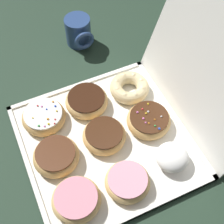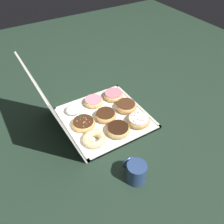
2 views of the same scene
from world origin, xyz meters
name	(u,v)px [view 1 (image 1 of 2)]	position (x,y,z in m)	size (l,w,h in m)	color
ground_plane	(105,143)	(0.00, 0.00, 0.00)	(3.00, 3.00, 0.00)	#233828
donut_box	(105,142)	(0.00, 0.00, 0.01)	(0.42, 0.42, 0.01)	white
box_lid_open	(208,61)	(0.00, 0.26, 0.19)	(0.42, 0.39, 0.01)	white
sprinkle_donut_0	(44,117)	(-0.12, -0.12, 0.03)	(0.12, 0.12, 0.04)	tan
chocolate_frosted_donut_1	(56,157)	(0.00, -0.13, 0.03)	(0.11, 0.11, 0.04)	tan
pink_frosted_donut_2	(76,200)	(0.12, -0.12, 0.03)	(0.11, 0.11, 0.04)	#E5B770
chocolate_frosted_donut_3	(85,101)	(-0.13, 0.00, 0.03)	(0.12, 0.12, 0.04)	#E5B770
chocolate_frosted_donut_4	(104,135)	(-0.01, 0.00, 0.03)	(0.11, 0.11, 0.04)	tan
pink_frosted_donut_5	(129,181)	(0.13, 0.00, 0.03)	(0.11, 0.11, 0.03)	#E5B770
cruller_donut_6	(129,87)	(-0.12, 0.13, 0.03)	(0.11, 0.11, 0.04)	beige
sprinkle_donut_7	(149,120)	(0.00, 0.13, 0.03)	(0.12, 0.12, 0.04)	tan
powdered_filled_donut_8	(172,157)	(0.12, 0.13, 0.03)	(0.08, 0.08, 0.05)	white
coffee_mug	(79,31)	(-0.38, 0.07, 0.05)	(0.10, 0.08, 0.09)	navy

